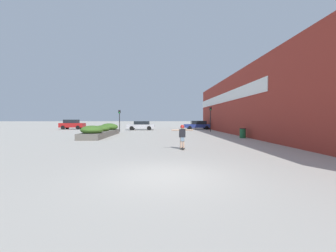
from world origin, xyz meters
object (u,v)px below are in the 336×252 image
(skateboard, at_px, (182,148))
(car_center_right, at_px, (198,125))
(skateboarder, at_px, (182,134))
(car_leftmost, at_px, (72,124))
(trash_bin, at_px, (243,133))
(traffic_light_right, at_px, (210,115))
(car_center_left, at_px, (141,125))
(traffic_light_left, at_px, (119,117))
(car_rightmost, at_px, (261,125))

(skateboard, relative_size, car_center_right, 0.16)
(skateboarder, distance_m, car_leftmost, 30.97)
(trash_bin, xyz_separation_m, car_leftmost, (-23.23, 18.40, 0.40))
(trash_bin, relative_size, car_center_right, 0.20)
(car_center_right, bearing_deg, traffic_light_right, -174.39)
(car_leftmost, xyz_separation_m, car_center_left, (12.23, -3.01, -0.10))
(car_leftmost, relative_size, traffic_light_left, 1.32)
(skateboard, bearing_deg, car_rightmost, 52.53)
(skateboarder, bearing_deg, car_leftmost, 117.76)
(skateboard, height_order, skateboarder, skateboarder)
(skateboarder, distance_m, car_center_left, 23.50)
(trash_bin, height_order, car_leftmost, car_leftmost)
(car_center_right, xyz_separation_m, car_rightmost, (11.70, 1.11, -0.01))
(car_center_right, bearing_deg, skateboarder, 168.51)
(trash_bin, relative_size, traffic_light_left, 0.30)
(car_rightmost, bearing_deg, traffic_light_right, -54.17)
(skateboarder, height_order, car_center_left, skateboarder)
(car_rightmost, relative_size, traffic_light_left, 1.28)
(traffic_light_right, bearing_deg, car_center_right, 95.61)
(car_leftmost, height_order, car_center_left, car_leftmost)
(car_rightmost, bearing_deg, car_center_left, -81.32)
(traffic_light_left, distance_m, traffic_light_right, 12.97)
(car_center_left, bearing_deg, car_rightmost, -81.32)
(trash_bin, height_order, car_rightmost, car_rightmost)
(car_leftmost, distance_m, traffic_light_right, 23.84)
(skateboarder, bearing_deg, car_center_left, 96.11)
(skateboarder, xyz_separation_m, car_center_right, (5.13, 25.21, -0.17))
(car_leftmost, bearing_deg, traffic_light_left, 52.10)
(car_leftmost, height_order, car_center_right, car_leftmost)
(car_center_right, relative_size, traffic_light_right, 1.31)
(traffic_light_right, bearing_deg, traffic_light_left, 178.73)
(skateboarder, bearing_deg, traffic_light_right, 67.59)
(skateboarder, height_order, traffic_light_right, traffic_light_right)
(car_leftmost, distance_m, traffic_light_left, 12.16)
(traffic_light_left, bearing_deg, car_leftmost, 142.10)
(car_rightmost, distance_m, traffic_light_left, 25.22)
(car_rightmost, distance_m, traffic_light_right, 13.69)
(skateboard, height_order, car_center_left, car_center_left)
(car_leftmost, relative_size, car_center_left, 0.92)
(trash_bin, relative_size, car_rightmost, 0.24)
(car_center_left, distance_m, car_center_right, 9.84)
(skateboard, relative_size, traffic_light_left, 0.24)
(traffic_light_left, bearing_deg, skateboarder, -68.99)
(car_center_right, bearing_deg, car_leftmost, 87.73)
(trash_bin, xyz_separation_m, car_rightmost, (10.30, 18.64, 0.29))
(skateboard, bearing_deg, traffic_light_right, 67.59)
(car_center_left, height_order, car_center_right, car_center_right)
(trash_bin, bearing_deg, car_center_left, 125.56)
(skateboarder, height_order, car_rightmost, skateboarder)
(skateboard, height_order, trash_bin, trash_bin)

